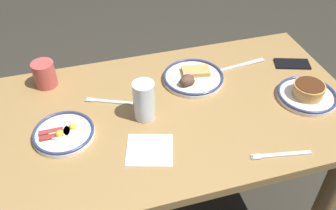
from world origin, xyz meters
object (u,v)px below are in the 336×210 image
plate_center_pancakes (64,133)px  butter_knife (241,65)px  plate_near_main (193,77)px  drinking_glass (144,102)px  plate_far_companion (307,93)px  cell_phone (292,64)px  coffee_mug (45,73)px  paper_napkin (150,150)px  fork_near (281,155)px  fork_far (110,102)px

plate_center_pancakes → butter_knife: size_ratio=0.92×
plate_near_main → drinking_glass: size_ratio=1.65×
plate_far_companion → cell_phone: 0.22m
cell_phone → plate_near_main: bearing=16.8°
plate_near_main → plate_far_companion: plate_far_companion is taller
plate_far_companion → cell_phone: (-0.06, -0.21, -0.02)m
plate_near_main → coffee_mug: bearing=-13.9°
coffee_mug → drinking_glass: (-0.33, 0.29, 0.01)m
drinking_glass → plate_near_main: bearing=-146.8°
drinking_glass → coffee_mug: bearing=-41.6°
paper_napkin → fork_near: size_ratio=0.75×
paper_napkin → butter_knife: 0.61m
plate_near_main → plate_center_pancakes: bearing=18.2°
plate_center_pancakes → butter_knife: plate_center_pancakes is taller
cell_phone → butter_knife: size_ratio=0.63×
plate_near_main → plate_far_companion: bearing=149.7°
butter_knife → plate_near_main: bearing=10.2°
coffee_mug → fork_near: (-0.70, 0.59, -0.05)m
coffee_mug → cell_phone: coffee_mug is taller
drinking_glass → cell_phone: bearing=-168.2°
plate_near_main → fork_far: bearing=6.8°
plate_near_main → cell_phone: plate_near_main is taller
plate_near_main → plate_center_pancakes: (0.52, 0.17, -0.00)m
fork_far → butter_knife: same height
plate_near_main → coffee_mug: (0.56, -0.14, 0.04)m
plate_far_companion → cell_phone: size_ratio=1.55×
coffee_mug → fork_far: 0.29m
plate_near_main → paper_napkin: 0.41m
plate_center_pancakes → fork_far: plate_center_pancakes is taller
plate_near_main → butter_knife: size_ratio=1.08×
butter_knife → cell_phone: bearing=165.8°
cell_phone → drinking_glass: bearing=30.1°
plate_far_companion → butter_knife: 0.30m
plate_near_main → plate_center_pancakes: plate_near_main is taller
plate_center_pancakes → butter_knife: bearing=-164.2°
plate_far_companion → coffee_mug: 1.01m
plate_far_companion → paper_napkin: (0.64, 0.09, -0.02)m
fork_near → butter_knife: same height
drinking_glass → paper_napkin: (0.02, 0.16, -0.06)m
plate_near_main → plate_far_companion: size_ratio=1.09×
plate_near_main → coffee_mug: size_ratio=2.11×
drinking_glass → fork_near: drinking_glass is taller
plate_center_pancakes → paper_napkin: size_ratio=1.39×
drinking_glass → fork_far: drinking_glass is taller
plate_near_main → paper_napkin: size_ratio=1.63×
plate_near_main → drinking_glass: 0.28m
paper_napkin → fork_far: size_ratio=0.80×
plate_near_main → fork_far: (0.34, 0.04, -0.01)m
butter_knife → plate_center_pancakes: bearing=15.8°
plate_far_companion → fork_far: size_ratio=1.19×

